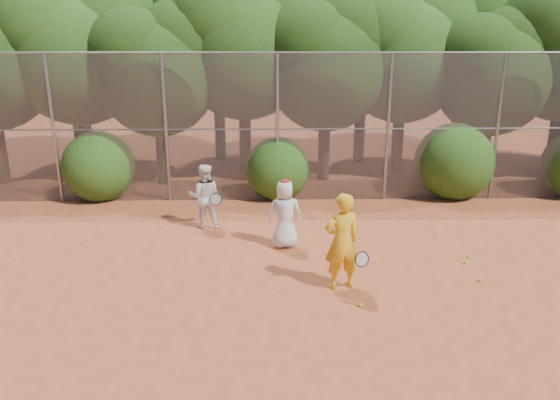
{
  "coord_description": "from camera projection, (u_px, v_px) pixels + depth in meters",
  "views": [
    {
      "loc": [
        -1.23,
        -8.61,
        4.63
      ],
      "look_at": [
        -1.0,
        2.5,
        1.1
      ],
      "focal_mm": 35.0,
      "sensor_mm": 36.0,
      "label": 1
    }
  ],
  "objects": [
    {
      "name": "ground",
      "position": [
        339.0,
        302.0,
        9.63
      ],
      "size": [
        80.0,
        80.0,
        0.0
      ],
      "primitive_type": "plane",
      "color": "#A54825",
      "rests_on": "ground"
    },
    {
      "name": "fence_back",
      "position": [
        310.0,
        127.0,
        14.72
      ],
      "size": [
        20.05,
        0.09,
        4.03
      ],
      "color": "gray",
      "rests_on": "ground"
    },
    {
      "name": "tree_1",
      "position": [
        78.0,
        43.0,
        16.37
      ],
      "size": [
        4.64,
        4.03,
        6.35
      ],
      "color": "black",
      "rests_on": "ground"
    },
    {
      "name": "tree_2",
      "position": [
        158.0,
        65.0,
        15.92
      ],
      "size": [
        3.99,
        3.47,
        5.47
      ],
      "color": "black",
      "rests_on": "ground"
    },
    {
      "name": "tree_3",
      "position": [
        245.0,
        35.0,
        16.68
      ],
      "size": [
        4.89,
        4.26,
        6.7
      ],
      "color": "black",
      "rests_on": "ground"
    },
    {
      "name": "tree_4",
      "position": [
        328.0,
        58.0,
        16.35
      ],
      "size": [
        4.19,
        3.64,
        5.73
      ],
      "color": "black",
      "rests_on": "ground"
    },
    {
      "name": "tree_5",
      "position": [
        405.0,
        47.0,
        17.07
      ],
      "size": [
        4.51,
        3.92,
        6.17
      ],
      "color": "black",
      "rests_on": "ground"
    },
    {
      "name": "tree_6",
      "position": [
        494.0,
        68.0,
        16.34
      ],
      "size": [
        3.86,
        3.36,
        5.29
      ],
      "color": "black",
      "rests_on": "ground"
    },
    {
      "name": "tree_9",
      "position": [
        71.0,
        36.0,
        18.49
      ],
      "size": [
        4.83,
        4.2,
        6.62
      ],
      "color": "black",
      "rests_on": "ground"
    },
    {
      "name": "tree_10",
      "position": [
        219.0,
        27.0,
        18.69
      ],
      "size": [
        5.15,
        4.48,
        7.06
      ],
      "color": "black",
      "rests_on": "ground"
    },
    {
      "name": "tree_11",
      "position": [
        365.0,
        41.0,
        18.55
      ],
      "size": [
        4.64,
        4.03,
        6.35
      ],
      "color": "black",
      "rests_on": "ground"
    },
    {
      "name": "tree_12",
      "position": [
        490.0,
        31.0,
        19.1
      ],
      "size": [
        5.02,
        4.37,
        6.88
      ],
      "color": "black",
      "rests_on": "ground"
    },
    {
      "name": "bush_0",
      "position": [
        98.0,
        163.0,
        15.21
      ],
      "size": [
        2.0,
        2.0,
        2.0
      ],
      "primitive_type": "sphere",
      "color": "#214711",
      "rests_on": "ground"
    },
    {
      "name": "bush_1",
      "position": [
        277.0,
        166.0,
        15.34
      ],
      "size": [
        1.8,
        1.8,
        1.8
      ],
      "primitive_type": "sphere",
      "color": "#214711",
      "rests_on": "ground"
    },
    {
      "name": "bush_2",
      "position": [
        454.0,
        158.0,
        15.37
      ],
      "size": [
        2.2,
        2.2,
        2.2
      ],
      "primitive_type": "sphere",
      "color": "#214711",
      "rests_on": "ground"
    },
    {
      "name": "player_yellow",
      "position": [
        342.0,
        242.0,
        9.89
      ],
      "size": [
        0.89,
        0.61,
        1.83
      ],
      "rotation": [
        0.0,
        0.0,
        3.43
      ],
      "color": "gold",
      "rests_on": "ground"
    },
    {
      "name": "player_teen",
      "position": [
        285.0,
        214.0,
        11.82
      ],
      "size": [
        0.78,
        0.54,
        1.54
      ],
      "rotation": [
        0.0,
        0.0,
        3.22
      ],
      "color": "silver",
      "rests_on": "ground"
    },
    {
      "name": "player_white",
      "position": [
        205.0,
        196.0,
        13.0
      ],
      "size": [
        0.85,
        0.7,
        1.56
      ],
      "rotation": [
        0.0,
        0.0,
        3.17
      ],
      "color": "white",
      "rests_on": "ground"
    },
    {
      "name": "ball_0",
      "position": [
        465.0,
        262.0,
        11.16
      ],
      "size": [
        0.07,
        0.07,
        0.07
      ],
      "primitive_type": "sphere",
      "color": "#ABCE25",
      "rests_on": "ground"
    },
    {
      "name": "ball_1",
      "position": [
        468.0,
        257.0,
        11.43
      ],
      "size": [
        0.07,
        0.07,
        0.07
      ],
      "primitive_type": "sphere",
      "color": "#ABCE25",
      "rests_on": "ground"
    },
    {
      "name": "ball_2",
      "position": [
        480.0,
        280.0,
        10.38
      ],
      "size": [
        0.07,
        0.07,
        0.07
      ],
      "primitive_type": "sphere",
      "color": "#ABCE25",
      "rests_on": "ground"
    },
    {
      "name": "ball_4",
      "position": [
        361.0,
        305.0,
        9.44
      ],
      "size": [
        0.07,
        0.07,
        0.07
      ],
      "primitive_type": "sphere",
      "color": "#ABCE25",
      "rests_on": "ground"
    },
    {
      "name": "ball_5",
      "position": [
        437.0,
        221.0,
        13.53
      ],
      "size": [
        0.07,
        0.07,
        0.07
      ],
      "primitive_type": "sphere",
      "color": "#ABCE25",
      "rests_on": "ground"
    }
  ]
}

